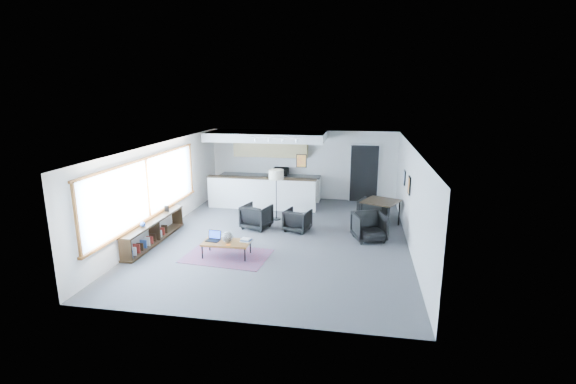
% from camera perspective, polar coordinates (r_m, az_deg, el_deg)
% --- Properties ---
extents(room, '(7.02, 9.02, 2.62)m').
position_cam_1_polar(room, '(11.50, -1.06, -0.09)').
color(room, '#48484B').
rests_on(room, ground).
extents(window, '(0.10, 5.95, 1.66)m').
position_cam_1_polar(window, '(11.80, -18.67, 0.30)').
color(window, '#8CBFFF').
rests_on(window, room).
extents(console, '(0.35, 3.00, 0.80)m').
position_cam_1_polar(console, '(11.90, -17.90, -5.19)').
color(console, black).
rests_on(console, floor).
extents(kitchenette, '(4.20, 1.96, 2.60)m').
position_cam_1_polar(kitchenette, '(15.28, -2.84, 3.67)').
color(kitchenette, white).
rests_on(kitchenette, floor).
extents(doorway, '(1.10, 0.12, 2.15)m').
position_cam_1_polar(doorway, '(15.67, 10.36, 2.58)').
color(doorway, black).
rests_on(doorway, room).
extents(track_light, '(1.60, 0.07, 0.15)m').
position_cam_1_polar(track_light, '(13.53, -1.77, 7.28)').
color(track_light, silver).
rests_on(track_light, room).
extents(wall_art_lower, '(0.03, 0.38, 0.48)m').
position_cam_1_polar(wall_art_lower, '(11.71, 16.23, 0.86)').
color(wall_art_lower, black).
rests_on(wall_art_lower, room).
extents(wall_art_upper, '(0.03, 0.34, 0.44)m').
position_cam_1_polar(wall_art_upper, '(12.99, 15.63, 1.91)').
color(wall_art_upper, black).
rests_on(wall_art_upper, room).
extents(kilim_rug, '(2.19, 1.59, 0.01)m').
position_cam_1_polar(kilim_rug, '(10.70, -8.34, -8.63)').
color(kilim_rug, '#542E45').
rests_on(kilim_rug, floor).
extents(coffee_table, '(1.18, 0.65, 0.38)m').
position_cam_1_polar(coffee_table, '(10.57, -8.41, -6.89)').
color(coffee_table, brown).
rests_on(coffee_table, floor).
extents(laptop, '(0.36, 0.31, 0.24)m').
position_cam_1_polar(laptop, '(10.71, -10.10, -6.13)').
color(laptop, black).
rests_on(laptop, coffee_table).
extents(ceramic_pot, '(0.27, 0.27, 0.27)m').
position_cam_1_polar(ceramic_pot, '(10.48, -8.33, -6.11)').
color(ceramic_pot, gray).
rests_on(ceramic_pot, coffee_table).
extents(book_stack, '(0.30, 0.25, 0.08)m').
position_cam_1_polar(book_stack, '(10.51, -5.75, -6.55)').
color(book_stack, silver).
rests_on(book_stack, coffee_table).
extents(coaster, '(0.13, 0.13, 0.01)m').
position_cam_1_polar(coaster, '(10.35, -8.18, -7.16)').
color(coaster, '#E5590C').
rests_on(coaster, coffee_table).
extents(armchair_left, '(0.93, 0.90, 0.80)m').
position_cam_1_polar(armchair_left, '(12.57, -4.33, -3.19)').
color(armchair_left, black).
rests_on(armchair_left, floor).
extents(armchair_right, '(0.84, 0.81, 0.71)m').
position_cam_1_polar(armchair_right, '(12.31, 1.32, -3.72)').
color(armchair_right, black).
rests_on(armchair_right, floor).
extents(floor_lamp, '(0.58, 0.58, 1.63)m').
position_cam_1_polar(floor_lamp, '(13.11, -1.63, 2.16)').
color(floor_lamp, black).
rests_on(floor_lamp, floor).
extents(dining_table, '(1.28, 1.28, 0.82)m').
position_cam_1_polar(dining_table, '(12.88, 12.60, -1.47)').
color(dining_table, black).
rests_on(dining_table, floor).
extents(dining_chair_near, '(0.88, 0.85, 0.72)m').
position_cam_1_polar(dining_chair_near, '(11.76, 11.04, -4.81)').
color(dining_chair_near, black).
rests_on(dining_chair_near, floor).
extents(dining_chair_far, '(0.84, 0.81, 0.69)m').
position_cam_1_polar(dining_chair_far, '(13.37, 11.49, -2.62)').
color(dining_chair_far, black).
rests_on(dining_chair_far, floor).
extents(microwave, '(0.54, 0.30, 0.36)m').
position_cam_1_polar(microwave, '(15.67, -0.96, 2.94)').
color(microwave, black).
rests_on(microwave, kitchenette).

